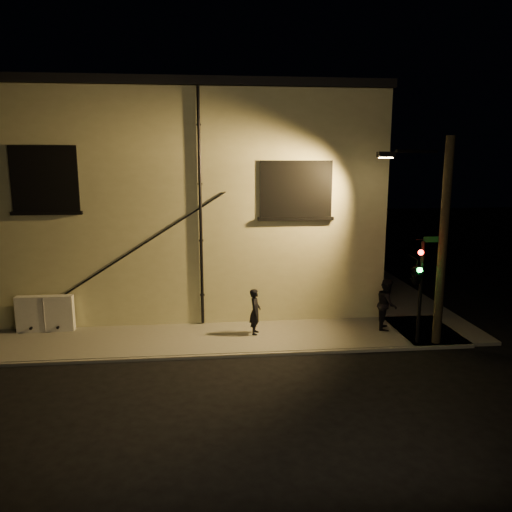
{
  "coord_description": "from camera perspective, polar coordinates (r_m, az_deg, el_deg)",
  "views": [
    {
      "loc": [
        -1.67,
        -14.65,
        6.05
      ],
      "look_at": [
        0.04,
        1.8,
        2.83
      ],
      "focal_mm": 35.0,
      "sensor_mm": 36.0,
      "label": 1
    }
  ],
  "objects": [
    {
      "name": "pedestrian_a",
      "position": [
        17.18,
        -0.1,
        -6.37
      ],
      "size": [
        0.49,
        0.64,
        1.58
      ],
      "primitive_type": "imported",
      "rotation": [
        0.0,
        0.0,
        1.36
      ],
      "color": "black",
      "rests_on": "sidewalk"
    },
    {
      "name": "streetlamp_pole",
      "position": [
        16.84,
        20.18,
        2.06
      ],
      "size": [
        2.02,
        1.38,
        6.76
      ],
      "color": "black",
      "rests_on": "ground"
    },
    {
      "name": "ground",
      "position": [
        15.94,
        0.52,
        -11.28
      ],
      "size": [
        90.0,
        90.0,
        0.0
      ],
      "primitive_type": "plane",
      "color": "black"
    },
    {
      "name": "traffic_signal",
      "position": [
        16.66,
        17.91,
        -1.86
      ],
      "size": [
        1.25,
        2.07,
        3.52
      ],
      "color": "black",
      "rests_on": "sidewalk"
    },
    {
      "name": "sidewalk",
      "position": [
        20.16,
        2.59,
        -6.26
      ],
      "size": [
        21.0,
        16.0,
        0.12
      ],
      "color": "slate",
      "rests_on": "ground"
    },
    {
      "name": "utility_cabinet",
      "position": [
        18.98,
        -22.94,
        -6.07
      ],
      "size": [
        1.93,
        0.32,
        1.27
      ],
      "primitive_type": "cube",
      "color": "white",
      "rests_on": "sidewalk"
    },
    {
      "name": "building",
      "position": [
        23.74,
        -9.21,
        6.92
      ],
      "size": [
        16.2,
        12.23,
        8.8
      ],
      "color": "beige",
      "rests_on": "ground"
    },
    {
      "name": "pedestrian_b",
      "position": [
        18.24,
        14.72,
        -5.33
      ],
      "size": [
        0.94,
        1.06,
        1.81
      ],
      "primitive_type": "imported",
      "rotation": [
        0.0,
        0.0,
        1.24
      ],
      "color": "black",
      "rests_on": "sidewalk"
    }
  ]
}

